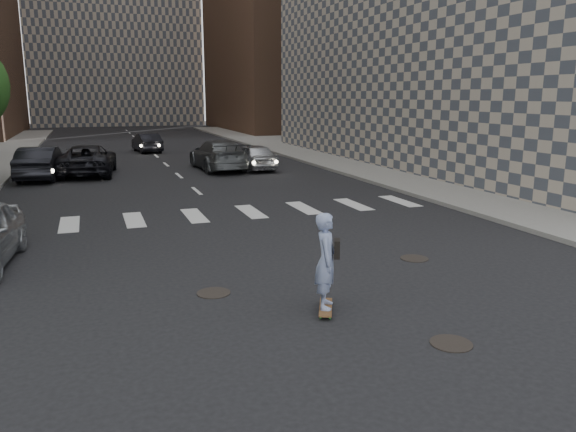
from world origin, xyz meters
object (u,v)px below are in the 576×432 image
(skateboarder, at_px, (327,261))
(traffic_car_c, at_px, (88,160))
(traffic_car_a, at_px, (41,163))
(traffic_car_d, at_px, (253,157))
(traffic_car_e, at_px, (147,143))
(traffic_car_b, at_px, (218,155))

(skateboarder, xyz_separation_m, traffic_car_c, (-4.16, 21.32, -0.23))
(traffic_car_a, bearing_deg, traffic_car_c, -152.75)
(skateboarder, relative_size, traffic_car_c, 0.34)
(traffic_car_d, xyz_separation_m, traffic_car_e, (-4.55, 12.00, -0.04))
(traffic_car_d, bearing_deg, traffic_car_c, -8.35)
(traffic_car_a, bearing_deg, traffic_car_e, -110.87)
(traffic_car_e, bearing_deg, traffic_car_c, 62.84)
(traffic_car_e, bearing_deg, traffic_car_b, 96.25)
(traffic_car_a, bearing_deg, traffic_car_d, -173.52)
(skateboarder, distance_m, traffic_car_a, 21.45)
(traffic_car_d, height_order, traffic_car_e, traffic_car_d)
(traffic_car_a, xyz_separation_m, traffic_car_b, (8.93, 0.58, 0.02))
(traffic_car_a, relative_size, traffic_car_d, 1.14)
(traffic_car_a, height_order, traffic_car_b, traffic_car_b)
(traffic_car_d, distance_m, traffic_car_e, 12.83)
(traffic_car_b, bearing_deg, traffic_car_d, 159.92)
(traffic_car_a, xyz_separation_m, traffic_car_d, (10.75, 0.00, -0.07))
(traffic_car_a, bearing_deg, skateboarder, 113.56)
(traffic_car_d, bearing_deg, traffic_car_a, -2.97)
(skateboarder, bearing_deg, traffic_car_d, 102.16)
(traffic_car_b, bearing_deg, traffic_car_c, -4.22)
(traffic_car_b, xyz_separation_m, traffic_car_d, (1.82, -0.58, -0.10))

